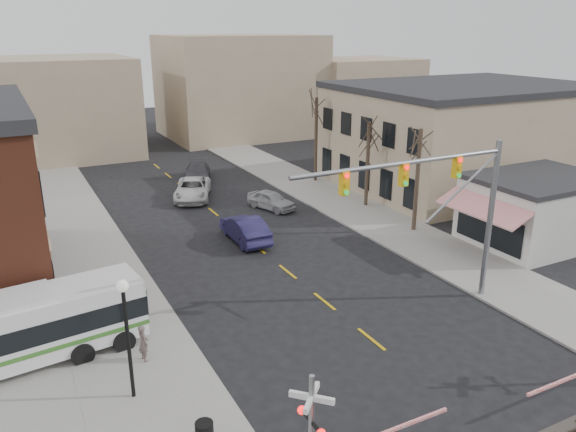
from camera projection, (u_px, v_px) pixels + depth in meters
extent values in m
plane|color=black|center=(400.00, 362.00, 22.86)|extent=(160.00, 160.00, 0.00)
cube|color=gray|center=(82.00, 241.00, 35.54)|extent=(5.00, 60.00, 0.12)
cube|color=gray|center=(337.00, 201.00, 43.80)|extent=(5.00, 60.00, 0.12)
cube|color=tan|center=(36.00, 199.00, 29.75)|extent=(0.10, 15.00, 0.50)
cube|color=tan|center=(24.00, 122.00, 28.44)|extent=(0.10, 15.00, 0.70)
cube|color=black|center=(43.00, 243.00, 30.55)|extent=(0.08, 13.00, 2.60)
cube|color=gray|center=(462.00, 137.00, 47.97)|extent=(20.00, 15.00, 8.00)
cube|color=#262628|center=(468.00, 86.00, 46.60)|extent=(20.30, 15.30, 0.50)
cube|color=beige|center=(537.00, 212.00, 35.06)|extent=(8.00, 6.00, 4.00)
cube|color=#262628|center=(542.00, 178.00, 34.37)|extent=(8.20, 6.20, 0.30)
cube|color=red|center=(482.00, 207.00, 32.66)|extent=(1.68, 6.00, 0.87)
cylinder|color=#382B21|center=(417.00, 181.00, 36.40)|extent=(0.28, 0.28, 6.75)
cylinder|color=#382B21|center=(367.00, 164.00, 41.65)|extent=(0.28, 0.28, 6.30)
cylinder|color=#382B21|center=(316.00, 140.00, 48.33)|extent=(0.28, 0.28, 7.20)
cylinder|color=black|center=(0.00, 363.00, 22.01)|extent=(1.24, 2.56, 0.95)
cylinder|color=gray|center=(490.00, 221.00, 27.27)|extent=(0.28, 0.28, 8.00)
cylinder|color=gray|center=(404.00, 163.00, 23.75)|extent=(11.00, 0.20, 0.20)
cube|color=gold|center=(457.00, 167.00, 25.22)|extent=(0.35, 0.30, 1.00)
cube|color=gold|center=(404.00, 175.00, 23.91)|extent=(0.35, 0.30, 1.00)
cube|color=gold|center=(344.00, 183.00, 22.61)|extent=(0.35, 0.30, 1.00)
cube|color=silver|center=(312.00, 397.00, 15.45)|extent=(1.00, 1.00, 0.18)
cube|color=silver|center=(312.00, 397.00, 15.45)|extent=(1.00, 1.00, 0.18)
sphere|color=#FF0C0C|center=(302.00, 410.00, 16.17)|extent=(0.26, 0.26, 0.26)
cube|color=#FF0C0C|center=(576.00, 375.00, 20.16)|extent=(5.00, 0.10, 0.10)
cylinder|color=black|center=(129.00, 345.00, 19.91)|extent=(0.14, 0.14, 4.31)
sphere|color=silver|center=(122.00, 286.00, 19.17)|extent=(0.44, 0.44, 0.44)
imported|color=#9E9EA2|center=(271.00, 200.00, 41.87)|extent=(2.92, 4.34, 1.37)
imported|color=#1E1A42|center=(245.00, 229.00, 35.57)|extent=(1.83, 5.01, 1.64)
imported|color=silver|center=(193.00, 189.00, 44.31)|extent=(4.60, 6.21, 1.57)
imported|color=#46464C|center=(198.00, 172.00, 49.63)|extent=(3.86, 5.65, 1.52)
imported|color=#604F4D|center=(143.00, 343.00, 22.58)|extent=(0.47, 0.63, 1.57)
imported|color=#374061|center=(78.00, 334.00, 22.97)|extent=(1.13, 1.09, 1.83)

